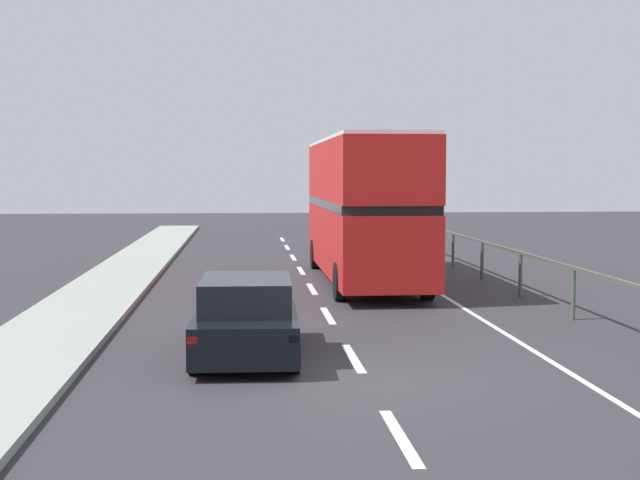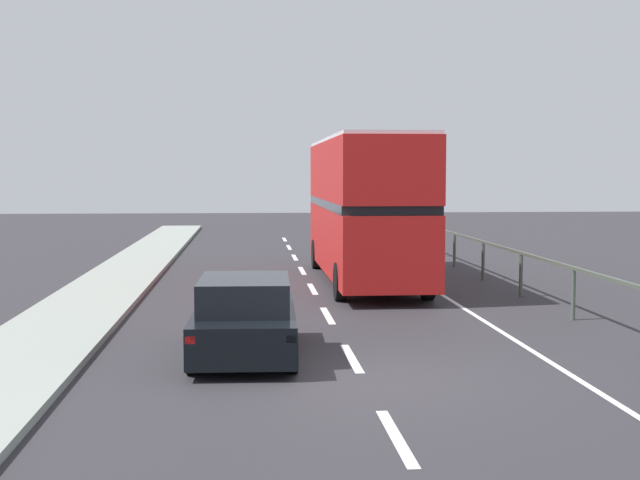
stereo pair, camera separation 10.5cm
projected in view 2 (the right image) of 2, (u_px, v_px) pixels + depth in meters
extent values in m
cube|color=#2C2A2F|center=(362.00, 380.00, 14.32)|extent=(75.88, 120.00, 0.10)
cube|color=silver|center=(396.00, 437.00, 11.07)|extent=(0.16, 2.43, 0.01)
cube|color=silver|center=(352.00, 358.00, 15.80)|extent=(0.16, 2.43, 0.01)
cube|color=silver|center=(328.00, 315.00, 20.53)|extent=(0.16, 2.43, 0.01)
cube|color=silver|center=(312.00, 289.00, 25.26)|extent=(0.16, 2.43, 0.01)
cube|color=silver|center=(302.00, 271.00, 29.98)|extent=(0.16, 2.43, 0.01)
cube|color=silver|center=(295.00, 257.00, 34.71)|extent=(0.16, 2.43, 0.01)
cube|color=silver|center=(289.00, 247.00, 39.44)|extent=(0.16, 2.43, 0.01)
cube|color=silver|center=(284.00, 239.00, 44.17)|extent=(0.16, 2.43, 0.01)
cube|color=silver|center=(446.00, 297.00, 23.54)|extent=(0.12, 46.00, 0.01)
cube|color=#475347|center=(521.00, 253.00, 23.62)|extent=(0.08, 42.00, 0.08)
cylinder|color=#475347|center=(573.00, 294.00, 19.87)|extent=(0.10, 0.10, 1.17)
cylinder|color=#475347|center=(521.00, 275.00, 23.66)|extent=(0.10, 0.10, 1.17)
cylinder|color=#475347|center=(483.00, 261.00, 27.46)|extent=(0.10, 0.10, 1.17)
cylinder|color=#475347|center=(454.00, 250.00, 31.25)|extent=(0.10, 0.10, 1.17)
cylinder|color=#475347|center=(432.00, 242.00, 35.05)|extent=(0.10, 0.10, 1.17)
cylinder|color=#475347|center=(414.00, 235.00, 38.84)|extent=(0.10, 0.10, 1.17)
cylinder|color=#475347|center=(399.00, 230.00, 42.63)|extent=(0.10, 0.10, 1.17)
cube|color=#B41816|center=(365.00, 239.00, 26.71)|extent=(2.50, 10.86, 1.92)
cube|color=black|center=(365.00, 204.00, 26.63)|extent=(2.52, 10.43, 0.24)
cube|color=#B41816|center=(365.00, 171.00, 26.56)|extent=(2.50, 10.86, 1.73)
cube|color=silver|center=(365.00, 140.00, 26.49)|extent=(2.45, 10.64, 0.10)
cube|color=black|center=(345.00, 226.00, 32.08)|extent=(2.24, 0.04, 1.34)
cube|color=yellow|center=(345.00, 159.00, 31.90)|extent=(1.50, 0.04, 0.28)
cylinder|color=black|center=(316.00, 254.00, 30.68)|extent=(0.28, 1.00, 1.00)
cylinder|color=black|center=(382.00, 254.00, 30.87)|extent=(0.28, 1.00, 1.00)
cylinder|color=black|center=(340.00, 282.00, 22.87)|extent=(0.28, 1.00, 1.00)
cylinder|color=black|center=(427.00, 281.00, 23.06)|extent=(0.28, 1.00, 1.00)
cube|color=black|center=(245.00, 327.00, 15.96)|extent=(1.90, 4.30, 0.69)
cube|color=black|center=(244.00, 294.00, 15.70)|extent=(1.64, 2.38, 0.58)
cube|color=red|center=(190.00, 340.00, 13.81)|extent=(0.16, 0.06, 0.12)
cube|color=red|center=(291.00, 339.00, 13.90)|extent=(0.16, 0.06, 0.12)
cylinder|color=black|center=(206.00, 325.00, 17.35)|extent=(0.22, 0.65, 0.64)
cylinder|color=black|center=(289.00, 325.00, 17.44)|extent=(0.22, 0.65, 0.64)
cylinder|color=black|center=(193.00, 355.00, 14.51)|extent=(0.22, 0.65, 0.64)
cylinder|color=black|center=(292.00, 354.00, 14.60)|extent=(0.22, 0.65, 0.64)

